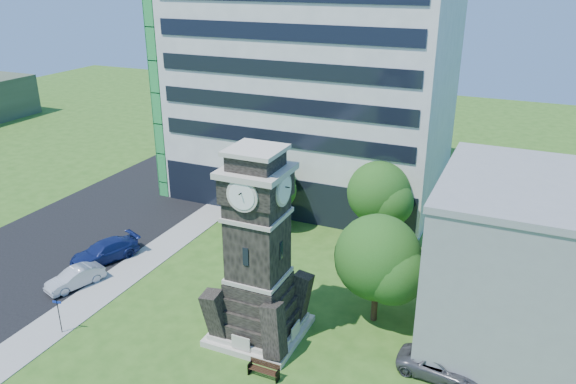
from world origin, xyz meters
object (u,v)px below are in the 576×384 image
at_px(clock_tower, 258,259).
at_px(park_bench, 264,369).
at_px(car_east_lot, 439,366).
at_px(car_street_north, 105,251).
at_px(street_sign, 59,313).
at_px(car_street_mid, 75,278).

xyz_separation_m(clock_tower, park_bench, (2.05, -3.52, -4.78)).
height_order(clock_tower, car_east_lot, clock_tower).
relative_size(car_street_north, street_sign, 2.26).
bearing_deg(car_street_north, park_bench, 0.44).
relative_size(park_bench, street_sign, 0.76).
bearing_deg(park_bench, street_sign, -173.01).
distance_m(car_street_mid, park_bench, 17.02).
distance_m(car_street_mid, car_street_north, 3.99).
bearing_deg(clock_tower, park_bench, -59.76).
height_order(car_street_mid, car_east_lot, car_street_mid).
xyz_separation_m(clock_tower, car_street_mid, (-14.67, -0.38, -4.59)).
xyz_separation_m(car_street_mid, street_sign, (3.25, -4.68, 0.82)).
bearing_deg(clock_tower, car_street_mid, -178.51).
relative_size(car_east_lot, park_bench, 2.55).
xyz_separation_m(clock_tower, car_street_north, (-15.37, 3.54, -4.49)).
height_order(clock_tower, street_sign, clock_tower).
bearing_deg(street_sign, clock_tower, 11.87).
bearing_deg(clock_tower, car_street_north, 167.01).
bearing_deg(street_sign, park_bench, -5.51).
distance_m(car_street_north, car_east_lot, 26.57).
relative_size(clock_tower, street_sign, 5.06).
bearing_deg(car_east_lot, park_bench, 118.43).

